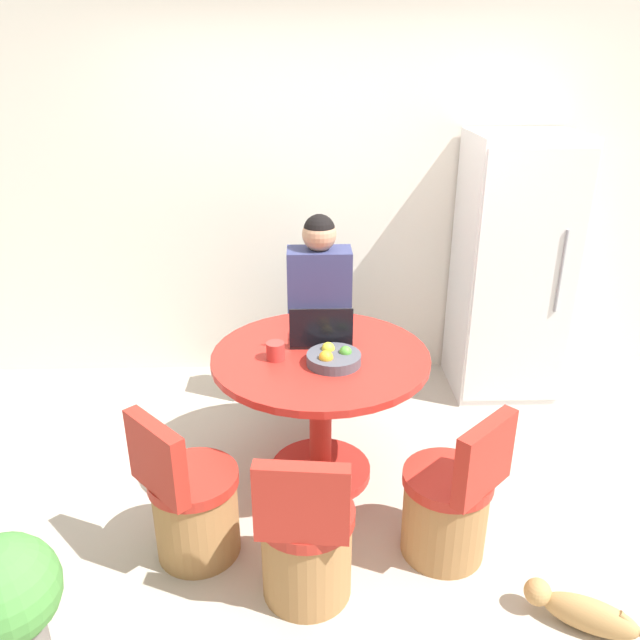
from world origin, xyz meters
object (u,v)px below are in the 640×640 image
(laptop, at_px, (321,335))
(person_seated, at_px, (319,304))
(dining_table, at_px, (321,389))
(potted_plant, at_px, (5,596))
(chair_near_left_corner, at_px, (192,506))
(fruit_bowl, at_px, (333,358))
(cat, at_px, (582,611))
(chair_near_right_corner, at_px, (449,506))
(chair_near_camera, at_px, (306,545))
(refrigerator, at_px, (511,269))

(laptop, bearing_deg, person_seated, -90.80)
(dining_table, xyz_separation_m, potted_plant, (-1.24, -1.13, -0.24))
(chair_near_left_corner, xyz_separation_m, fruit_bowl, (0.68, 0.47, 0.53))
(person_seated, relative_size, fruit_bowl, 4.78)
(cat, bearing_deg, person_seated, -31.88)
(chair_near_right_corner, distance_m, potted_plant, 1.89)
(dining_table, distance_m, person_seated, 0.82)
(chair_near_right_corner, height_order, chair_near_camera, same)
(refrigerator, distance_m, chair_near_camera, 2.39)
(dining_table, height_order, laptop, laptop)
(chair_near_right_corner, height_order, fruit_bowl, fruit_bowl)
(refrigerator, height_order, laptop, refrigerator)
(refrigerator, relative_size, fruit_bowl, 6.38)
(fruit_bowl, bearing_deg, chair_near_left_corner, -145.34)
(potted_plant, bearing_deg, chair_near_left_corner, 41.30)
(chair_near_right_corner, relative_size, laptop, 2.38)
(fruit_bowl, bearing_deg, dining_table, 118.37)
(chair_near_camera, height_order, fruit_bowl, fruit_bowl)
(dining_table, xyz_separation_m, cat, (1.06, -1.06, -0.47))
(chair_near_camera, bearing_deg, dining_table, -90.00)
(chair_near_left_corner, relative_size, person_seated, 0.60)
(refrigerator, xyz_separation_m, potted_plant, (-2.55, -2.13, -0.57))
(person_seated, height_order, potted_plant, person_seated)
(person_seated, relative_size, cat, 2.81)
(chair_near_camera, bearing_deg, potted_plant, 19.72)
(dining_table, relative_size, chair_near_camera, 1.45)
(refrigerator, bearing_deg, cat, -96.87)
(laptop, distance_m, cat, 1.75)
(laptop, bearing_deg, chair_near_right_corner, 127.92)
(fruit_bowl, bearing_deg, refrigerator, 41.75)
(chair_near_right_corner, height_order, potted_plant, chair_near_right_corner)
(laptop, height_order, fruit_bowl, laptop)
(chair_near_right_corner, distance_m, person_seated, 1.60)
(fruit_bowl, xyz_separation_m, potted_plant, (-1.30, -1.02, -0.48))
(chair_near_right_corner, bearing_deg, person_seated, -111.33)
(dining_table, xyz_separation_m, fruit_bowl, (0.06, -0.12, 0.25))
(dining_table, relative_size, chair_near_left_corner, 1.45)
(dining_table, bearing_deg, potted_plant, -137.62)
(chair_near_left_corner, relative_size, laptop, 2.38)
(chair_near_right_corner, xyz_separation_m, potted_plant, (-1.82, -0.51, 0.05))
(person_seated, bearing_deg, fruit_bowl, 92.99)
(person_seated, bearing_deg, laptop, 89.20)
(chair_near_right_corner, relative_size, chair_near_camera, 1.00)
(refrigerator, relative_size, potted_plant, 3.16)
(potted_plant, bearing_deg, chair_near_right_corner, 15.63)
(laptop, height_order, potted_plant, laptop)
(chair_near_right_corner, bearing_deg, chair_near_camera, -24.54)
(chair_near_camera, xyz_separation_m, cat, (1.15, -0.21, -0.19))
(chair_near_camera, xyz_separation_m, potted_plant, (-1.15, -0.28, 0.05))
(refrigerator, distance_m, cat, 2.22)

